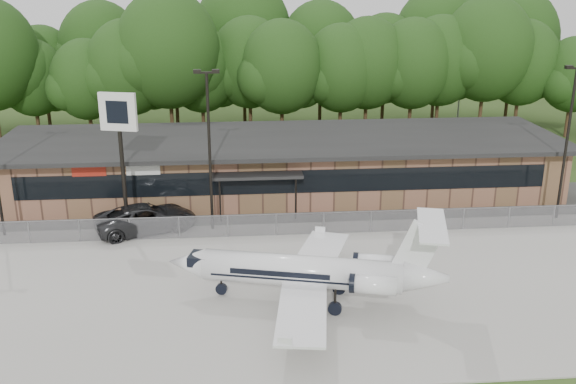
{
  "coord_description": "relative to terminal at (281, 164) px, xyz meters",
  "views": [
    {
      "loc": [
        -3.42,
        -22.17,
        15.42
      ],
      "look_at": [
        -0.51,
        12.0,
        3.92
      ],
      "focal_mm": 40.0,
      "sensor_mm": 36.0,
      "label": 1
    }
  ],
  "objects": [
    {
      "name": "ground",
      "position": [
        0.0,
        -23.94,
        -2.18
      ],
      "size": [
        160.0,
        160.0,
        0.0
      ],
      "primitive_type": "plane",
      "color": "#2C4217",
      "rests_on": "ground"
    },
    {
      "name": "apron",
      "position": [
        0.0,
        -15.94,
        -2.14
      ],
      "size": [
        64.0,
        18.0,
        0.08
      ],
      "primitive_type": "cube",
      "color": "#9E9B93",
      "rests_on": "ground"
    },
    {
      "name": "parking_lot",
      "position": [
        0.0,
        -4.44,
        -2.15
      ],
      "size": [
        50.0,
        9.0,
        0.06
      ],
      "primitive_type": "cube",
      "color": "#383835",
      "rests_on": "ground"
    },
    {
      "name": "terminal",
      "position": [
        0.0,
        0.0,
        0.0
      ],
      "size": [
        41.0,
        11.65,
        4.3
      ],
      "color": "#8C5C46",
      "rests_on": "ground"
    },
    {
      "name": "fence",
      "position": [
        0.0,
        -8.94,
        -1.4
      ],
      "size": [
        46.0,
        0.04,
        1.52
      ],
      "color": "gray",
      "rests_on": "ground"
    },
    {
      "name": "treeline",
      "position": [
        0.0,
        18.06,
        5.32
      ],
      "size": [
        72.0,
        12.0,
        15.0
      ],
      "primitive_type": null,
      "color": "#1D3711",
      "rests_on": "ground"
    },
    {
      "name": "radio_mast",
      "position": [
        22.0,
        24.06,
        10.32
      ],
      "size": [
        0.2,
        0.2,
        25.0
      ],
      "primitive_type": "cylinder",
      "color": "gray",
      "rests_on": "ground"
    },
    {
      "name": "light_pole_mid",
      "position": [
        -5.0,
        -7.44,
        3.8
      ],
      "size": [
        1.55,
        0.3,
        10.23
      ],
      "color": "black",
      "rests_on": "ground"
    },
    {
      "name": "light_pole_right",
      "position": [
        18.0,
        -7.44,
        3.8
      ],
      "size": [
        1.55,
        0.3,
        10.23
      ],
      "color": "black",
      "rests_on": "ground"
    },
    {
      "name": "business_jet",
      "position": [
        0.18,
        -17.81,
        -0.49
      ],
      "size": [
        13.9,
        12.49,
        4.71
      ],
      "rotation": [
        0.0,
        0.0,
        -0.25
      ],
      "color": "white",
      "rests_on": "ground"
    },
    {
      "name": "suv",
      "position": [
        -9.19,
        -7.36,
        -1.29
      ],
      "size": [
        6.99,
        5.03,
        1.77
      ],
      "primitive_type": "imported",
      "rotation": [
        0.0,
        0.0,
        1.94
      ],
      "color": "#313234",
      "rests_on": "ground"
    },
    {
      "name": "pole_sign",
      "position": [
        -10.42,
        -7.14,
        4.62
      ],
      "size": [
        2.32,
        0.85,
        8.88
      ],
      "rotation": [
        0.0,
        0.0,
        -0.26
      ],
      "color": "black",
      "rests_on": "ground"
    }
  ]
}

